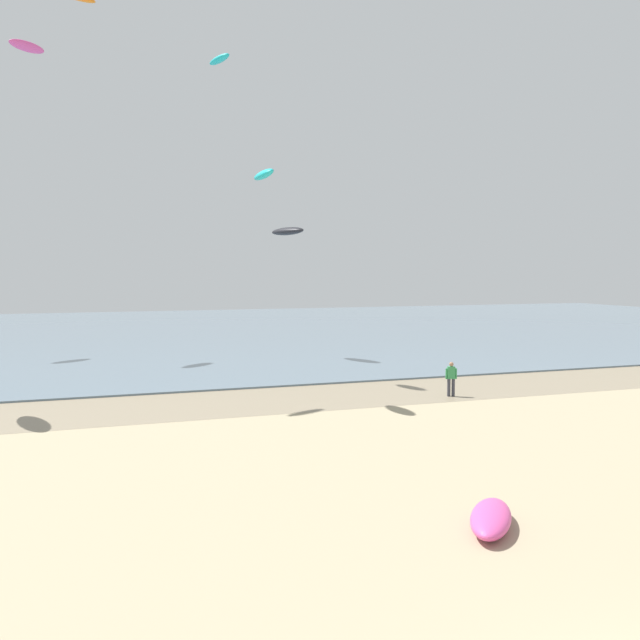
{
  "coord_description": "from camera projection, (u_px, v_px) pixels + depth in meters",
  "views": [
    {
      "loc": [
        -8.05,
        -6.01,
        6.21
      ],
      "look_at": [
        -1.37,
        12.95,
        4.75
      ],
      "focal_mm": 38.62,
      "sensor_mm": 36.0,
      "label": 1
    }
  ],
  "objects": [
    {
      "name": "kite_aloft_4",
      "position": [
        264.0,
        174.0,
        32.22
      ],
      "size": [
        0.87,
        2.39,
        0.67
      ],
      "primitive_type": "ellipsoid",
      "rotation": [
        0.44,
        0.0,
        4.72
      ],
      "color": "#19B2B7"
    },
    {
      "name": "grounded_kite",
      "position": [
        491.0,
        518.0,
        16.5
      ],
      "size": [
        2.36,
        2.69,
        0.53
      ],
      "primitive_type": "ellipsoid",
      "rotation": [
        0.0,
        0.0,
        0.92
      ],
      "color": "#E54C99",
      "rests_on": "ground"
    },
    {
      "name": "kite_aloft_2",
      "position": [
        27.0,
        46.0,
        47.77
      ],
      "size": [
        2.79,
        2.66,
        0.79
      ],
      "primitive_type": "ellipsoid",
      "rotation": [
        -0.43,
        0.0,
        0.74
      ],
      "color": "#E54C99"
    },
    {
      "name": "wet_sand_strip",
      "position": [
        260.0,
        401.0,
        32.73
      ],
      "size": [
        120.0,
        6.63,
        0.01
      ],
      "primitive_type": "cube",
      "color": "gray",
      "rests_on": "ground"
    },
    {
      "name": "kite_aloft_6",
      "position": [
        219.0,
        59.0,
        39.39
      ],
      "size": [
        1.29,
        2.37,
        0.54
      ],
      "primitive_type": "ellipsoid",
      "rotation": [
        -0.28,
        0.0,
        1.8
      ],
      "color": "#19B2B7"
    },
    {
      "name": "kite_aloft_3",
      "position": [
        287.0,
        231.0,
        47.95
      ],
      "size": [
        2.25,
        3.59,
        0.68
      ],
      "primitive_type": "ellipsoid",
      "rotation": [
        -0.13,
        0.0,
        1.92
      ],
      "color": "black"
    },
    {
      "name": "sea",
      "position": [
        164.0,
        332.0,
        68.77
      ],
      "size": [
        160.0,
        70.0,
        0.1
      ],
      "primitive_type": "cube",
      "color": "slate",
      "rests_on": "ground"
    },
    {
      "name": "person_by_waterline",
      "position": [
        451.0,
        378.0,
        33.78
      ],
      "size": [
        0.55,
        0.31,
        1.71
      ],
      "color": "#383842",
      "rests_on": "ground"
    }
  ]
}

